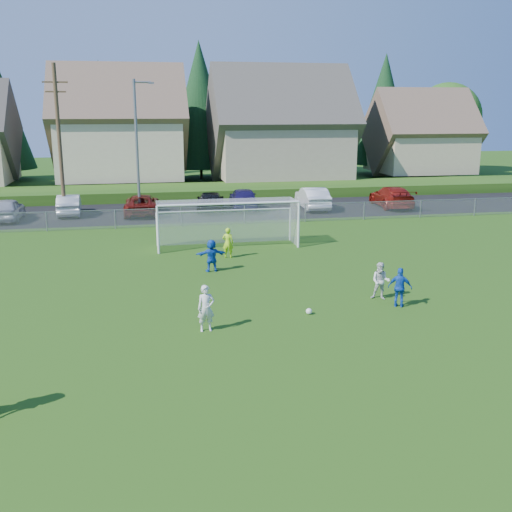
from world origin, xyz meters
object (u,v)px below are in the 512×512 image
(car_b, at_px, (69,205))
(car_a, at_px, (7,209))
(soccer_ball, at_px, (309,311))
(goalkeeper, at_px, (228,243))
(player_white_b, at_px, (381,281))
(player_blue_b, at_px, (212,255))
(car_g, at_px, (392,197))
(car_d, at_px, (211,202))
(soccer_goal, at_px, (227,216))
(car_f, at_px, (313,198))
(player_white_a, at_px, (206,308))
(player_blue_a, at_px, (400,287))
(car_e, at_px, (243,198))
(car_c, at_px, (142,205))

(car_b, bearing_deg, car_a, 17.65)
(soccer_ball, xyz_separation_m, goalkeeper, (-1.60, 8.83, 0.64))
(player_white_b, relative_size, player_blue_b, 0.99)
(player_blue_b, bearing_deg, car_g, -138.44)
(car_d, bearing_deg, soccer_ball, 98.93)
(car_d, relative_size, car_g, 0.89)
(car_d, relative_size, soccer_goal, 0.64)
(car_f, height_order, soccer_goal, soccer_goal)
(player_white_a, distance_m, player_blue_a, 7.39)
(car_e, xyz_separation_m, car_f, (5.00, -0.72, -0.01))
(player_white_b, relative_size, car_b, 0.34)
(soccer_ball, xyz_separation_m, car_c, (-5.62, 22.19, 0.58))
(player_blue_b, relative_size, car_c, 0.30)
(player_white_a, relative_size, player_white_b, 1.08)
(player_white_a, relative_size, player_blue_a, 1.05)
(car_a, distance_m, car_d, 13.54)
(car_g, height_order, soccer_goal, soccer_goal)
(car_d, bearing_deg, car_g, -176.48)
(soccer_goal, bearing_deg, car_b, 128.52)
(player_white_a, distance_m, player_blue_b, 7.46)
(player_white_b, bearing_deg, car_c, 142.13)
(car_b, xyz_separation_m, car_f, (17.18, -0.81, 0.09))
(player_blue_b, xyz_separation_m, car_f, (9.33, 15.76, 0.06))
(player_blue_b, height_order, car_g, car_g)
(car_b, relative_size, car_g, 0.81)
(car_e, bearing_deg, soccer_goal, 80.94)
(car_c, relative_size, car_d, 1.06)
(soccer_ball, height_order, car_g, car_g)
(player_white_a, bearing_deg, soccer_ball, 9.75)
(soccer_ball, relative_size, car_c, 0.04)
(player_blue_a, bearing_deg, car_d, -50.40)
(player_blue_a, xyz_separation_m, car_e, (-1.89, 22.76, 0.06))
(soccer_ball, distance_m, soccer_goal, 11.55)
(car_a, bearing_deg, car_g, -179.92)
(player_white_a, height_order, car_d, player_white_a)
(car_e, distance_m, soccer_goal, 11.95)
(car_f, bearing_deg, goalkeeper, 61.38)
(player_blue_a, bearing_deg, car_a, -21.51)
(player_white_b, distance_m, car_g, 22.77)
(player_white_a, bearing_deg, car_f, 61.84)
(player_white_b, distance_m, car_e, 21.83)
(player_white_b, height_order, car_c, player_white_b)
(player_blue_a, distance_m, car_f, 22.25)
(player_white_b, xyz_separation_m, car_e, (-1.54, 21.78, 0.08))
(player_white_b, xyz_separation_m, car_g, (9.46, 20.71, 0.05))
(soccer_goal, bearing_deg, car_d, 87.56)
(player_white_b, xyz_separation_m, player_blue_b, (-5.87, 5.30, 0.01))
(player_white_a, bearing_deg, car_c, 90.61)
(car_a, bearing_deg, goalkeeper, 134.30)
(goalkeeper, relative_size, car_f, 0.31)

